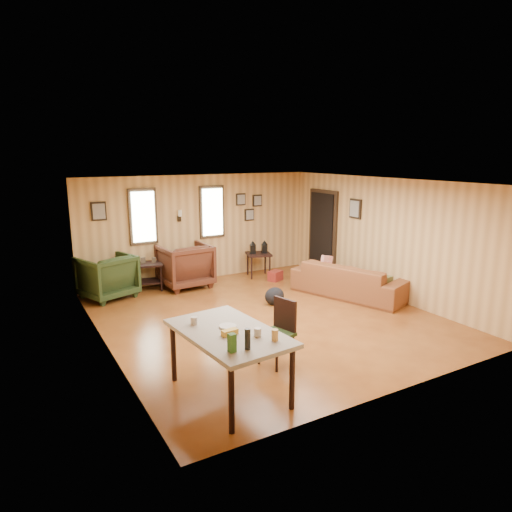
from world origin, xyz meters
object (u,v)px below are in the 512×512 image
Objects in this scene: recliner_brown at (185,263)px; dining_table at (229,337)px; sofa at (350,274)px; recliner_green at (107,274)px; side_table at (259,252)px; end_table at (150,271)px.

dining_table is at bearing 71.99° from recliner_brown.
recliner_green is (-4.33, 2.33, 0.03)m from sofa.
side_table is at bearing 50.81° from dining_table.
recliner_green is at bearing 41.74° from sofa.
recliner_brown is 4.76m from dining_table.
end_table is 0.42× the size of dining_table.
recliner_green reaches higher than end_table.
side_table is at bearing -5.52° from end_table.
end_table is 0.82× the size of side_table.
recliner_brown is 0.62× the size of dining_table.
end_table is 4.82m from dining_table.
dining_table is at bearing -123.67° from side_table.
sofa is at bearing 131.92° from recliner_green.
end_table is at bearing 34.00° from sofa.
recliner_green is 4.66m from dining_table.
side_table is 5.45m from dining_table.
side_table is (3.47, -0.10, 0.10)m from recliner_green.
recliner_brown is 1.82m from side_table.
dining_table is (-3.88, -2.30, 0.29)m from sofa.
sofa is 2.39× the size of recliner_green.
dining_table is (-0.47, -4.78, 0.35)m from end_table.
end_table is (-0.73, 0.18, -0.13)m from recliner_brown.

